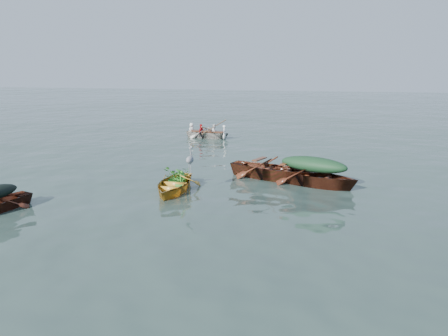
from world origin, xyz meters
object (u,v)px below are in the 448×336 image
(yellow_dinghy, at_px, (174,191))
(rowed_boat, at_px, (208,138))
(green_tarp_boat, at_px, (313,185))
(heron, at_px, (190,165))
(open_wooden_boat, at_px, (273,179))

(yellow_dinghy, relative_size, rowed_boat, 0.90)
(rowed_boat, bearing_deg, yellow_dinghy, -161.69)
(yellow_dinghy, relative_size, green_tarp_boat, 0.76)
(yellow_dinghy, relative_size, heron, 3.55)
(yellow_dinghy, bearing_deg, heron, 5.19)
(green_tarp_boat, height_order, heron, heron)
(yellow_dinghy, distance_m, green_tarp_boat, 4.72)
(green_tarp_boat, relative_size, open_wooden_boat, 0.93)
(green_tarp_boat, height_order, open_wooden_boat, open_wooden_boat)
(rowed_boat, xyz_separation_m, heron, (2.97, -10.92, 0.90))
(yellow_dinghy, relative_size, open_wooden_boat, 0.71)
(green_tarp_boat, bearing_deg, yellow_dinghy, 133.95)
(green_tarp_boat, bearing_deg, rowed_boat, 55.41)
(green_tarp_boat, distance_m, rowed_boat, 11.24)
(rowed_boat, height_order, heron, heron)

